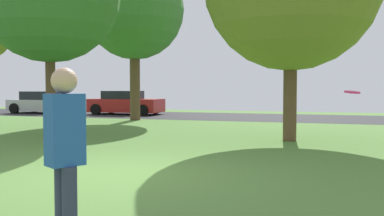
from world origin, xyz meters
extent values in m
plane|color=#547F38|center=(0.00, 0.00, 0.00)|extent=(44.00, 44.00, 0.00)
cube|color=#28282B|center=(0.00, 16.00, 0.00)|extent=(44.00, 6.40, 0.01)
cylinder|color=brown|center=(-4.86, 4.98, 1.56)|extent=(0.32, 0.32, 3.11)
cylinder|color=brown|center=(-5.14, 12.13, 1.75)|extent=(0.50, 0.50, 3.51)
sphere|color=#38702D|center=(-5.14, 12.13, 5.41)|extent=(4.85, 4.85, 4.85)
cylinder|color=brown|center=(2.80, 6.04, 1.55)|extent=(0.40, 0.40, 3.10)
cylinder|color=#2D334C|center=(1.45, -3.64, 0.44)|extent=(0.14, 0.14, 0.89)
cylinder|color=#2D334C|center=(1.59, -3.72, 0.44)|extent=(0.14, 0.14, 0.89)
cube|color=#23519E|center=(1.52, -3.68, 1.22)|extent=(0.35, 0.39, 0.67)
sphere|color=tan|center=(1.52, -3.68, 1.68)|extent=(0.24, 0.24, 0.24)
cylinder|color=#EA2D6B|center=(4.26, 0.81, 1.53)|extent=(0.38, 0.38, 0.06)
cube|color=#B7B7BC|center=(-12.93, 15.60, 0.50)|extent=(4.42, 1.85, 0.70)
cube|color=black|center=(-13.15, 15.60, 1.11)|extent=(2.12, 1.63, 0.51)
cylinder|color=black|center=(-11.38, 16.53, 0.32)|extent=(0.64, 0.22, 0.64)
cylinder|color=black|center=(-11.38, 14.68, 0.32)|extent=(0.64, 0.22, 0.64)
cylinder|color=black|center=(-14.48, 16.53, 0.32)|extent=(0.64, 0.22, 0.64)
cylinder|color=black|center=(-14.48, 14.68, 0.32)|extent=(0.64, 0.22, 0.64)
cube|color=#B21E1E|center=(-7.58, 16.10, 0.54)|extent=(4.31, 1.89, 0.78)
cube|color=black|center=(-7.79, 16.10, 1.17)|extent=(2.07, 1.66, 0.48)
cylinder|color=black|center=(-6.07, 17.05, 0.32)|extent=(0.64, 0.22, 0.64)
cylinder|color=black|center=(-6.07, 15.16, 0.32)|extent=(0.64, 0.22, 0.64)
cylinder|color=black|center=(-9.09, 17.05, 0.32)|extent=(0.64, 0.22, 0.64)
cylinder|color=black|center=(-9.09, 15.16, 0.32)|extent=(0.64, 0.22, 0.64)
cylinder|color=#2D2D33|center=(-5.05, 12.20, 2.25)|extent=(0.14, 0.14, 4.50)
camera|label=1|loc=(3.82, -7.08, 1.61)|focal=39.92mm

